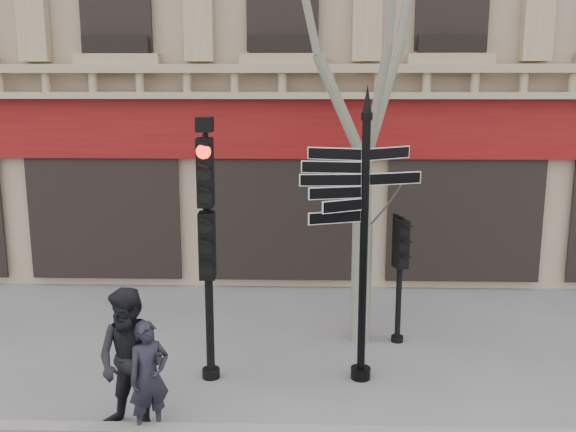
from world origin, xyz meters
name	(u,v)px	position (x,y,z in m)	size (l,w,h in m)	color
ground	(271,387)	(0.00, 0.00, 0.00)	(80.00, 80.00, 0.00)	slate
fingerpost	(365,187)	(1.39, 0.36, 3.05)	(2.17, 2.17, 4.54)	black
traffic_signal_main	(207,218)	(-0.96, 0.31, 2.57)	(0.46, 0.34, 4.07)	black
traffic_signal_secondary	(400,257)	(2.16, 1.85, 1.57)	(0.44, 0.37, 2.25)	black
plane_tree	(368,1)	(1.50, 1.88, 5.85)	(3.14, 3.14, 8.34)	gray
pedestrian_a	(149,377)	(-1.52, -1.30, 0.77)	(0.56, 0.37, 1.54)	black
pedestrian_b	(131,361)	(-1.76, -1.27, 0.98)	(0.95, 0.74, 1.96)	black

